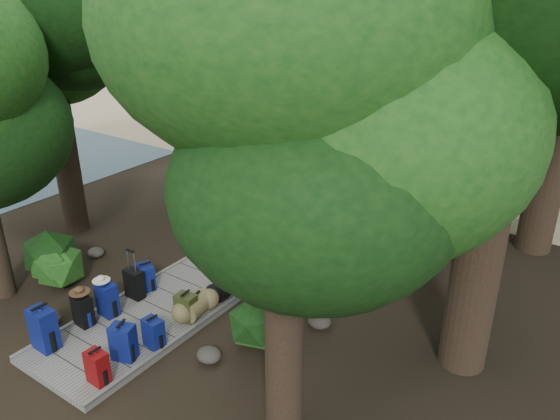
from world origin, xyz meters
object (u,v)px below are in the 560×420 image
Objects in this scene: backpack_left_c at (107,297)px; kayak at (344,139)px; suitcase_on_boardwalk at (134,284)px; duffel_right_khaki at (196,306)px; backpack_right_d at (186,306)px; duffel_right_black at (225,287)px; backpack_right_a at (97,366)px; backpack_left_a at (43,327)px; backpack_left_d at (146,276)px; backpack_left_b at (83,309)px; sun_lounger at (492,152)px; lone_suitcase_on_sand at (397,159)px; backpack_right_b at (123,340)px; backpack_right_c at (153,331)px.

backpack_left_c reaches higher than kayak.
duffel_right_khaki is at bearing 10.44° from suitcase_on_boardwalk.
backpack_right_d reaches higher than duffel_right_black.
backpack_right_a is 14.33m from kayak.
backpack_left_a is 14.04m from kayak.
backpack_left_d is 0.92× the size of duffel_right_khaki.
sun_lounger is (3.44, 14.14, -0.10)m from backpack_left_b.
backpack_left_a is 1.32× the size of duffel_right_black.
kayak is at bearing 99.59° from backpack_right_d.
lone_suitcase_on_sand is (1.06, 11.62, -0.12)m from backpack_left_b.
backpack_left_c is at bearing -156.86° from backpack_right_d.
backpack_left_c is (0.07, 1.27, -0.06)m from backpack_left_a.
backpack_left_a is 1.20× the size of backpack_right_b.
backpack_right_d is at bearing 10.59° from backpack_left_d.
backpack_left_c is at bearing -61.21° from backpack_left_d.
backpack_left_a reaches higher than kayak.
kayak is at bearing 102.77° from duffel_right_black.
backpack_left_b is 1.04× the size of duffel_right_khaki.
backpack_left_a is 2.64m from duffel_right_khaki.
backpack_left_d reaches higher than backpack_right_d.
kayak is at bearing 105.19° from backpack_right_a.
duffel_right_khaki is at bearing 67.68° from backpack_right_d.
suitcase_on_boardwalk is (-1.44, -1.08, 0.10)m from duffel_right_black.
backpack_right_a is 1.14m from backpack_right_c.
backpack_right_c reaches higher than lone_suitcase_on_sand.
backpack_right_d reaches higher than lone_suitcase_on_sand.
lone_suitcase_on_sand is at bearing 86.20° from backpack_left_a.
sun_lounger is (3.44, 12.61, -0.07)m from backpack_left_d.
backpack_left_d is 0.97× the size of suitcase_on_boardwalk.
backpack_left_d is at bearing 161.76° from backpack_right_d.
lone_suitcase_on_sand is (-0.44, 9.39, 0.01)m from duffel_right_black.
kayak is (-3.27, 11.72, -0.13)m from duffel_right_khaki.
sun_lounger reaches higher than kayak.
backpack_right_c is at bearing -89.36° from backpack_right_d.
backpack_left_b reaches higher than backpack_right_c.
backpack_right_c is at bearing 37.23° from backpack_left_a.
backpack_right_b is 1.89m from suitcase_on_boardwalk.
backpack_left_d is (-0.10, 1.05, -0.07)m from backpack_left_c.
backpack_right_a reaches higher than kayak.
duffel_right_khaki is (1.39, 0.92, -0.15)m from backpack_left_c.
suitcase_on_boardwalk reaches higher than sun_lounger.
backpack_left_b is at bearing 92.99° from backpack_left_a.
backpack_right_c is 0.17× the size of kayak.
kayak is at bearing 101.88° from backpack_left_b.
backpack_right_a reaches higher than suitcase_on_boardwalk.
backpack_left_b is 1.07× the size of lone_suitcase_on_sand.
backpack_right_c reaches higher than sun_lounger.
backpack_right_b is (1.36, -0.21, 0.03)m from backpack_left_b.
lone_suitcase_on_sand is (1.06, 10.10, -0.08)m from backpack_left_d.
backpack_left_b is 1.14× the size of backpack_right_d.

